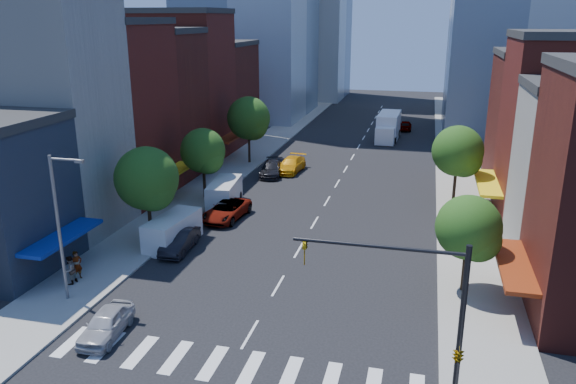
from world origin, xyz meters
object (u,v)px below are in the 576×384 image
at_px(taxi, 291,165).
at_px(traffic_car_far, 406,125).
at_px(parked_car_third, 227,210).
at_px(traffic_car_oncoming, 389,137).
at_px(cargo_van_near, 172,231).
at_px(pedestrian_far, 70,270).
at_px(parked_car_second, 180,241).
at_px(pedestrian_near, 77,265).
at_px(parked_car_front, 106,324).
at_px(cargo_van_far, 224,194).
at_px(box_truck, 388,127).
at_px(parked_car_rear, 271,169).

bearing_deg(taxi, traffic_car_far, 72.78).
bearing_deg(parked_car_third, traffic_car_oncoming, 77.73).
xyz_separation_m(cargo_van_near, traffic_car_oncoming, (13.23, 41.24, -0.40)).
height_order(cargo_van_near, pedestrian_far, cargo_van_near).
bearing_deg(pedestrian_far, cargo_van_near, 162.49).
bearing_deg(parked_car_third, taxi, 89.68).
bearing_deg(pedestrian_far, parked_car_second, 153.94).
height_order(parked_car_third, taxi, taxi).
height_order(cargo_van_near, pedestrian_near, cargo_van_near).
relative_size(cargo_van_near, pedestrian_near, 2.89).
bearing_deg(parked_car_second, parked_car_front, -88.05).
bearing_deg(cargo_van_far, box_truck, 63.22).
relative_size(cargo_van_far, traffic_car_oncoming, 1.28).
distance_m(parked_car_second, traffic_car_far, 53.35).
distance_m(cargo_van_near, pedestrian_near, 7.78).
bearing_deg(traffic_car_oncoming, parked_car_second, 72.83).
xyz_separation_m(traffic_car_far, box_truck, (-2.12, -7.60, 0.98)).
bearing_deg(pedestrian_far, box_truck, 168.60).
distance_m(parked_car_rear, cargo_van_near, 20.96).
relative_size(taxi, pedestrian_far, 2.94).
bearing_deg(parked_car_front, pedestrian_near, 129.64).
xyz_separation_m(traffic_car_oncoming, pedestrian_far, (-16.68, -48.99, 0.35)).
bearing_deg(box_truck, parked_car_third, -104.78).
xyz_separation_m(parked_car_third, pedestrian_far, (-5.46, -14.32, 0.31)).
relative_size(parked_car_third, cargo_van_near, 1.01).
bearing_deg(pedestrian_near, cargo_van_near, -1.73).
bearing_deg(traffic_car_oncoming, traffic_car_far, -101.88).
height_order(traffic_car_oncoming, pedestrian_near, pedestrian_near).
relative_size(parked_car_second, box_truck, 0.51).
xyz_separation_m(pedestrian_near, pedestrian_far, (-0.02, -0.76, -0.03)).
xyz_separation_m(parked_car_second, traffic_car_oncoming, (12.24, 42.03, -0.04)).
bearing_deg(traffic_car_oncoming, cargo_van_near, 71.28).
bearing_deg(pedestrian_far, taxi, 173.29).
xyz_separation_m(parked_car_second, taxi, (2.73, 23.67, 0.03)).
relative_size(parked_car_second, traffic_car_oncoming, 1.05).
relative_size(parked_car_third, traffic_car_oncoming, 1.26).
bearing_deg(pedestrian_far, cargo_van_far, 173.39).
bearing_deg(pedestrian_far, parked_car_rear, 175.66).
bearing_deg(parked_car_front, traffic_car_oncoming, 73.45).
bearing_deg(parked_car_front, cargo_van_near, 94.36).
bearing_deg(parked_car_front, taxi, 82.47).
distance_m(taxi, traffic_car_oncoming, 20.67).
relative_size(traffic_car_oncoming, box_truck, 0.49).
bearing_deg(pedestrian_near, box_truck, 6.26).
height_order(cargo_van_near, traffic_car_far, cargo_van_near).
height_order(parked_car_front, cargo_van_far, cargo_van_far).
bearing_deg(box_truck, parked_car_front, -99.24).
bearing_deg(traffic_car_far, cargo_van_near, 73.00).
bearing_deg(cargo_van_near, box_truck, 79.38).
distance_m(cargo_van_near, cargo_van_far, 9.75).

